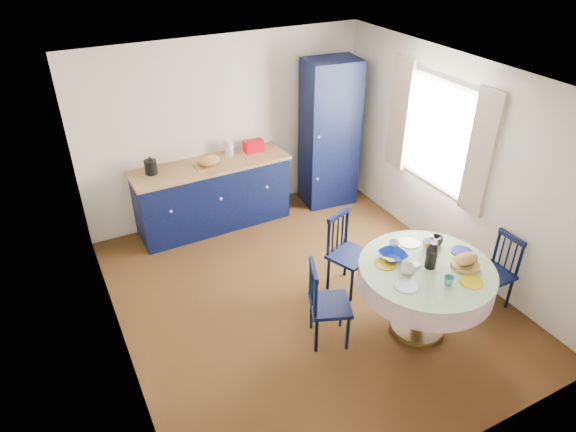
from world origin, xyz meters
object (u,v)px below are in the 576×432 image
object	(u,v)px
chair_right	(496,271)
cobalt_bowl	(393,256)
kitchen_counter	(213,194)
chair_left	(326,303)
pantry_cabinet	(329,134)
dining_table	(426,277)
mug_b	(448,281)
mug_a	(407,269)
chair_far	(347,252)
mug_c	(436,241)
mug_d	(394,245)

from	to	relation	value
chair_right	cobalt_bowl	xyz separation A→B (m)	(-1.21, 0.31, 0.41)
kitchen_counter	chair_left	world-z (taller)	kitchen_counter
pantry_cabinet	dining_table	xyz separation A→B (m)	(-0.59, -2.85, -0.37)
kitchen_counter	mug_b	xyz separation A→B (m)	(1.16, -3.26, 0.37)
chair_right	mug_a	world-z (taller)	mug_a
chair_far	cobalt_bowl	xyz separation A→B (m)	(0.08, -0.68, 0.36)
kitchen_counter	cobalt_bowl	xyz separation A→B (m)	(0.95, -2.68, 0.36)
pantry_cabinet	kitchen_counter	bearing A→B (deg)	-177.79
kitchen_counter	mug_c	bearing A→B (deg)	-62.16
chair_far	chair_right	xyz separation A→B (m)	(1.29, -0.99, -0.05)
dining_table	mug_d	bearing A→B (deg)	105.54
pantry_cabinet	mug_d	world-z (taller)	pantry_cabinet
kitchen_counter	mug_c	size ratio (longest dim) A/B	15.83
chair_left	cobalt_bowl	bearing A→B (deg)	-72.96
cobalt_bowl	kitchen_counter	bearing A→B (deg)	109.57
mug_c	pantry_cabinet	bearing A→B (deg)	84.13
dining_table	chair_left	size ratio (longest dim) A/B	1.45
chair_right	cobalt_bowl	world-z (taller)	cobalt_bowl
mug_c	kitchen_counter	bearing A→B (deg)	119.08
mug_b	dining_table	bearing A→B (deg)	86.90
chair_left	mug_b	size ratio (longest dim) A/B	9.59
kitchen_counter	mug_c	xyz separation A→B (m)	(1.50, -2.70, 0.38)
mug_a	mug_b	size ratio (longest dim) A/B	1.32
pantry_cabinet	dining_table	distance (m)	2.93
pantry_cabinet	mug_b	distance (m)	3.21
chair_far	mug_d	distance (m)	0.69
pantry_cabinet	mug_c	bearing A→B (deg)	-90.09
chair_right	cobalt_bowl	bearing A→B (deg)	-105.12
mug_a	cobalt_bowl	xyz separation A→B (m)	(0.02, 0.26, -0.02)
dining_table	chair_right	distance (m)	1.02
mug_a	dining_table	bearing A→B (deg)	-4.30
kitchen_counter	pantry_cabinet	world-z (taller)	pantry_cabinet
mug_a	cobalt_bowl	size ratio (longest dim) A/B	0.47
mug_d	mug_a	bearing A→B (deg)	-108.75
mug_c	mug_d	world-z (taller)	mug_c
chair_far	mug_b	xyz separation A→B (m)	(0.29, -1.25, 0.37)
pantry_cabinet	mug_b	xyz separation A→B (m)	(-0.61, -3.15, -0.20)
kitchen_counter	chair_left	distance (m)	2.64
chair_right	mug_d	world-z (taller)	mug_d
chair_far	kitchen_counter	bearing A→B (deg)	91.69
chair_right	chair_far	bearing A→B (deg)	-128.28
chair_left	mug_c	world-z (taller)	chair_left
kitchen_counter	mug_b	distance (m)	3.48
chair_left	mug_b	bearing A→B (deg)	-102.55
chair_left	cobalt_bowl	distance (m)	0.82
pantry_cabinet	mug_b	world-z (taller)	pantry_cabinet
dining_table	cobalt_bowl	size ratio (longest dim) A/B	4.93
pantry_cabinet	chair_far	size ratio (longest dim) A/B	2.22
pantry_cabinet	mug_c	world-z (taller)	pantry_cabinet
mug_a	cobalt_bowl	bearing A→B (deg)	84.79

